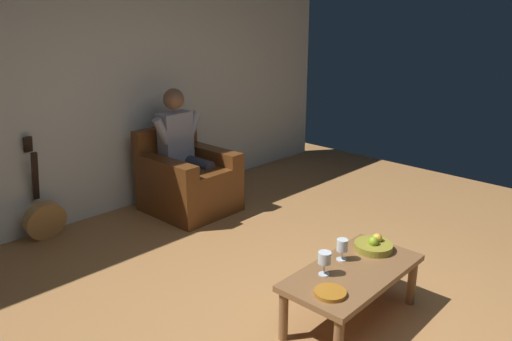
{
  "coord_description": "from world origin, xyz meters",
  "views": [
    {
      "loc": [
        2.26,
        1.37,
        1.97
      ],
      "look_at": [
        -0.58,
        -1.38,
        0.7
      ],
      "focal_mm": 34.1,
      "sensor_mm": 36.0,
      "label": 1
    }
  ],
  "objects": [
    {
      "name": "wine_glass_far",
      "position": [
        -0.03,
        -0.24,
        0.49
      ],
      "size": [
        0.08,
        0.08,
        0.16
      ],
      "color": "silver",
      "rests_on": "coffee_table"
    },
    {
      "name": "wall_back",
      "position": [
        0.0,
        -3.06,
        1.4
      ],
      "size": [
        6.68,
        0.06,
        2.79
      ],
      "primitive_type": "cube",
      "color": "silver",
      "rests_on": "ground"
    },
    {
      "name": "coffee_table",
      "position": [
        -0.21,
        -0.14,
        0.33
      ],
      "size": [
        1.03,
        0.53,
        0.38
      ],
      "rotation": [
        0.0,
        0.0,
        0.02
      ],
      "color": "brown",
      "rests_on": "ground"
    },
    {
      "name": "armchair",
      "position": [
        -0.69,
        -2.49,
        0.31
      ],
      "size": [
        0.8,
        0.87,
        0.85
      ],
      "rotation": [
        0.0,
        0.0,
        0.03
      ],
      "color": "#5E3214",
      "rests_on": "ground"
    },
    {
      "name": "decorative_dish",
      "position": [
        0.14,
        -0.07,
        0.39
      ],
      "size": [
        0.19,
        0.19,
        0.02
      ],
      "primitive_type": "cylinder",
      "color": "#A9671D",
      "rests_on": "coffee_table"
    },
    {
      "name": "guitar",
      "position": [
        0.67,
        -2.86,
        0.22
      ],
      "size": [
        0.37,
        0.26,
        0.95
      ],
      "color": "#B48246",
      "rests_on": "ground"
    },
    {
      "name": "person_seated",
      "position": [
        -0.69,
        -2.53,
        0.67
      ],
      "size": [
        0.61,
        0.59,
        1.26
      ],
      "rotation": [
        0.0,
        0.0,
        0.03
      ],
      "color": "#9698A7",
      "rests_on": "ground"
    },
    {
      "name": "wine_glass_near",
      "position": [
        -0.27,
        -0.27,
        0.48
      ],
      "size": [
        0.08,
        0.08,
        0.15
      ],
      "color": "silver",
      "rests_on": "coffee_table"
    },
    {
      "name": "fruit_bowl",
      "position": [
        -0.55,
        -0.19,
        0.42
      ],
      "size": [
        0.27,
        0.27,
        0.11
      ],
      "color": "olive",
      "rests_on": "coffee_table"
    }
  ]
}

